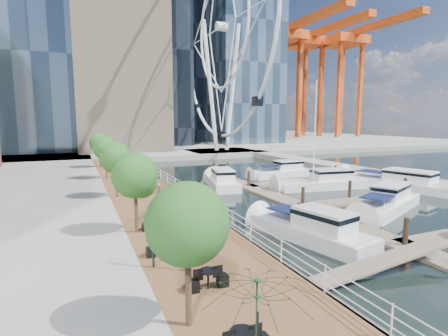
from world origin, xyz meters
name	(u,v)px	position (x,y,z in m)	size (l,w,h in m)	color
ground	(340,244)	(0.00, 0.00, 0.00)	(520.00, 520.00, 0.00)	black
boardwalk	(144,198)	(-9.00, 15.00, 0.50)	(6.00, 60.00, 1.00)	brown
seawall	(177,195)	(-6.00, 15.00, 0.50)	(0.25, 60.00, 1.00)	#595954
land_far	(123,141)	(0.00, 102.00, 0.50)	(200.00, 114.00, 1.00)	gray
breakwater	(354,171)	(20.00, 20.00, 0.50)	(4.00, 60.00, 1.00)	gray
pier	(222,153)	(14.00, 52.00, 0.50)	(14.00, 12.00, 1.00)	gray
railing	(175,184)	(-6.10, 15.00, 1.52)	(0.10, 60.00, 1.05)	white
floating_docks	(334,193)	(7.97, 9.98, 0.49)	(16.00, 34.00, 2.60)	#6D6051
ferris_wheel	(221,27)	(14.00, 52.00, 25.92)	(5.80, 45.60, 47.80)	white
port_cranes	(308,86)	(67.67, 95.67, 20.00)	(40.00, 52.00, 38.00)	#D84C14
street_trees	(116,158)	(-11.40, 14.00, 4.29)	(2.60, 42.60, 4.60)	#3F2B1C
cafe_tables	(183,262)	(-10.40, -2.00, 1.37)	(2.50, 13.70, 0.74)	black
yacht_foreground	(385,211)	(8.67, 4.52, 0.00)	(2.68, 10.01, 2.15)	white
pedestrian_near	(171,194)	(-7.92, 9.52, 1.88)	(0.64, 0.42, 1.76)	#4A5063
pedestrian_mid	(157,184)	(-7.98, 14.29, 1.82)	(0.80, 0.62, 1.65)	gray
pedestrian_far	(125,162)	(-8.53, 31.00, 1.93)	(1.10, 0.46, 1.87)	#333940
moored_yachts	(327,192)	(9.42, 12.63, 0.00)	(24.56, 31.37, 11.50)	silver
cafe_seating	(195,267)	(-10.73, -4.68, 2.28)	(4.36, 11.08, 2.74)	#0E341C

